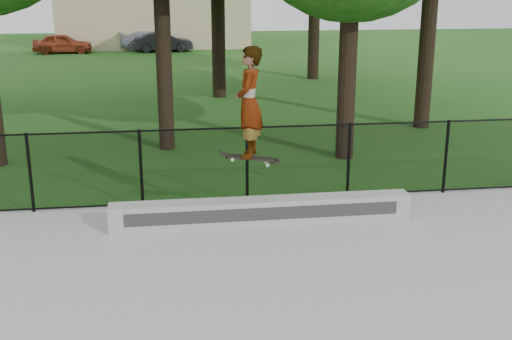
# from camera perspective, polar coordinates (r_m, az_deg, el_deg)

# --- Properties ---
(grind_ledge) EXTENTS (5.30, 0.40, 0.46)m
(grind_ledge) POSITION_cam_1_polar(r_m,az_deg,el_deg) (11.29, 0.56, -3.69)
(grind_ledge) COLOR #A5A4A0
(grind_ledge) RESTS_ON concrete_slab
(car_a) EXTENTS (3.40, 1.38, 1.16)m
(car_a) POSITION_cam_1_polar(r_m,az_deg,el_deg) (40.52, -16.81, 10.72)
(car_a) COLOR maroon
(car_a) RESTS_ON ground
(car_b) EXTENTS (3.26, 1.47, 1.16)m
(car_b) POSITION_cam_1_polar(r_m,az_deg,el_deg) (40.11, -8.23, 11.19)
(car_b) COLOR black
(car_b) RESTS_ON ground
(car_c) EXTENTS (3.84, 1.77, 1.20)m
(car_c) POSITION_cam_1_polar(r_m,az_deg,el_deg) (41.33, -9.12, 11.33)
(car_c) COLOR #A8ACBE
(car_c) RESTS_ON ground
(skater_airborne) EXTENTS (0.84, 0.77, 2.01)m
(skater_airborne) POSITION_cam_1_polar(r_m,az_deg,el_deg) (10.73, -0.61, 5.87)
(skater_airborne) COLOR black
(skater_airborne) RESTS_ON ground
(chainlink_fence) EXTENTS (16.06, 0.06, 1.50)m
(chainlink_fence) POSITION_cam_1_polar(r_m,az_deg,el_deg) (12.24, -0.80, 0.51)
(chainlink_fence) COLOR black
(chainlink_fence) RESTS_ON concrete_slab
(distant_building) EXTENTS (12.40, 6.40, 4.30)m
(distant_building) POSITION_cam_1_polar(r_m,az_deg,el_deg) (43.82, -9.00, 13.67)
(distant_building) COLOR #C5BA8A
(distant_building) RESTS_ON ground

